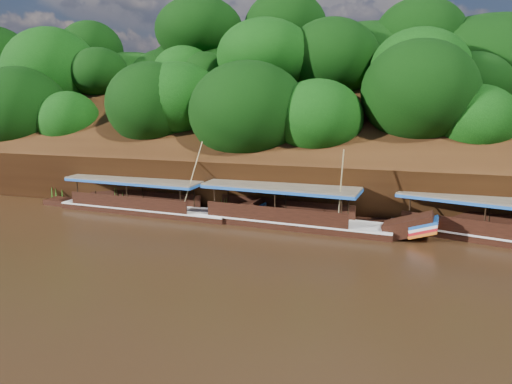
% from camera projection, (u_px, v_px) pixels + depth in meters
% --- Properties ---
extents(ground, '(160.00, 160.00, 0.00)m').
position_uv_depth(ground, '(271.00, 269.00, 23.83)').
color(ground, black).
rests_on(ground, ground).
extents(riverbank, '(120.00, 30.06, 19.40)m').
position_uv_depth(riverbank, '(335.00, 162.00, 44.77)').
color(riverbank, '#31190B').
rests_on(riverbank, ground).
extents(boat_1, '(14.89, 3.52, 5.60)m').
position_uv_depth(boat_1, '(304.00, 218.00, 30.75)').
color(boat_1, black).
rests_on(boat_1, ground).
extents(boat_2, '(14.98, 3.11, 5.51)m').
position_uv_depth(boat_2, '(155.00, 206.00, 34.18)').
color(boat_2, black).
rests_on(boat_2, ground).
extents(reeds, '(48.44, 2.37, 1.86)m').
position_uv_depth(reeds, '(250.00, 203.00, 33.74)').
color(reeds, '#2F6C1B').
rests_on(reeds, ground).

